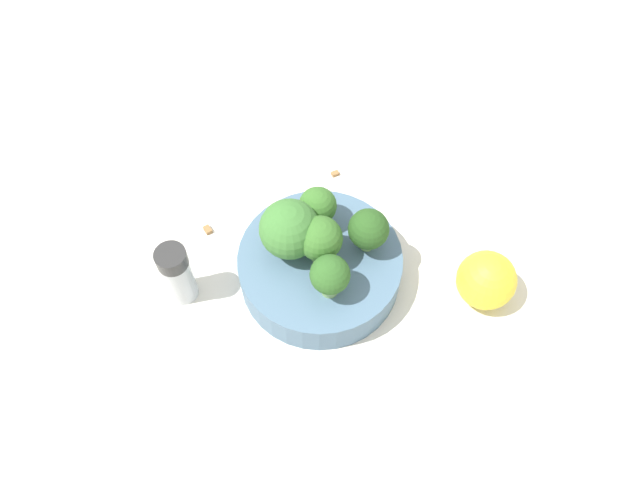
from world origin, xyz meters
name	(u,v)px	position (x,y,z in m)	size (l,w,h in m)	color
ground_plane	(320,276)	(0.00, 0.00, 0.00)	(3.00, 3.00, 0.00)	silver
bowl	(320,267)	(0.00, 0.00, 0.02)	(0.17, 0.17, 0.04)	slate
broccoli_floret_0	(322,238)	(0.00, 0.00, 0.07)	(0.04, 0.04, 0.06)	#8EB770
broccoli_floret_1	(368,230)	(0.04, -0.03, 0.07)	(0.04, 0.04, 0.05)	#7A9E5B
broccoli_floret_2	(318,207)	(0.03, 0.03, 0.07)	(0.04, 0.04, 0.05)	#8EB770
broccoli_floret_3	(290,230)	(-0.01, 0.03, 0.07)	(0.06, 0.06, 0.06)	#84AD66
broccoli_floret_4	(330,276)	(-0.03, -0.03, 0.07)	(0.04, 0.04, 0.05)	#84AD66
pepper_shaker	(177,274)	(-0.09, 0.11, 0.04)	(0.03, 0.03, 0.08)	#B2B7BC
lemon_wedge	(486,280)	(0.08, -0.15, 0.03)	(0.06, 0.06, 0.06)	yellow
almond_crumb_0	(207,229)	(-0.02, 0.13, 0.00)	(0.01, 0.01, 0.01)	olive
almond_crumb_1	(335,172)	(0.12, 0.06, 0.00)	(0.01, 0.01, 0.01)	olive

